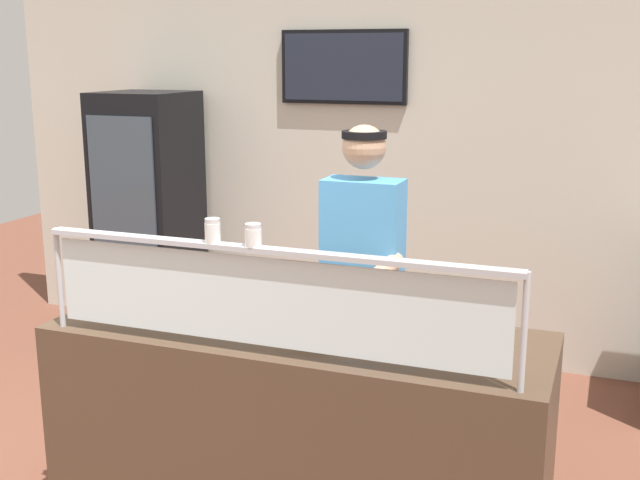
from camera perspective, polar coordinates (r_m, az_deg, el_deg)
ground_plane at (r=4.29m, az=1.78°, el=-15.82°), size 12.00×12.00×0.00m
shop_rear_unit at (r=5.45m, az=7.68°, el=5.50°), size 6.51×0.13×2.70m
serving_counter at (r=3.54m, az=-1.61°, el=-13.77°), size 2.11×0.73×0.95m
sneeze_guard at (r=3.00m, az=-3.92°, el=-3.43°), size 1.93×0.06×0.43m
pizza_tray at (r=3.32m, az=0.47°, el=-6.36°), size 0.45×0.45×0.04m
pizza_server at (r=3.30m, az=0.31°, el=-6.10°), size 0.15×0.29×0.01m
parmesan_shaker at (r=3.04m, az=-7.74°, el=0.57°), size 0.06×0.06×0.09m
pepper_flake_shaker at (r=2.97m, az=-4.84°, el=0.25°), size 0.06×0.06×0.09m
worker_figure at (r=3.89m, az=3.11°, el=-2.85°), size 0.41×0.50×1.76m
drink_fridge at (r=5.87m, az=-12.20°, el=1.46°), size 0.61×0.63×1.83m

